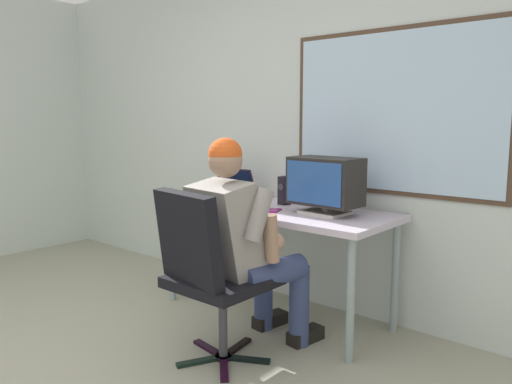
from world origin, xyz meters
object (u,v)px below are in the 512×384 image
Objects in this scene: office_chair at (207,266)px; wine_glass at (241,194)px; person_seated at (244,241)px; crt_monitor at (325,182)px; desk_speaker at (284,190)px; desk at (275,217)px; cd_case at (269,210)px; laptop at (229,191)px.

wine_glass is at bearing 117.19° from office_chair.
person_seated is 0.66m from crt_monitor.
office_chair is 4.95× the size of desk_speaker.
office_chair reaches higher than desk.
desk_speaker is (0.13, 0.30, 0.00)m from wine_glass.
wine_glass is at bearing -131.90° from desk.
desk_speaker is at bearing 164.43° from crt_monitor.
cd_case is (0.05, -0.13, 0.07)m from desk.
desk is at bearing -177.55° from crt_monitor.
desk is 11.96× the size of wine_glass.
desk_speaker is at bearing 108.75° from person_seated.
wine_glass reaches higher than cd_case.
office_chair is at bearing -62.81° from wine_glass.
crt_monitor reaches higher than laptop.
office_chair is 2.75× the size of laptop.
office_chair reaches higher than desk_speaker.
laptop is at bearing 127.32° from office_chair.
desk is at bearing 48.10° from wine_glass.
desk is at bearing 102.24° from office_chair.
person_seated reaches higher than cd_case.
laptop is at bearing -172.88° from desk_speaker.
desk is 0.21m from desk_speaker.
desk_speaker is (-0.23, 0.68, 0.20)m from person_seated.
desk_speaker is 0.29m from cd_case.
person_seated is at bearing -69.12° from desk.
office_chair is at bearing -79.70° from cd_case.
crt_monitor reaches higher than office_chair.
wine_glass is at bearing -168.96° from cd_case.
cd_case is (0.21, 0.04, -0.09)m from wine_glass.
crt_monitor is 0.58m from wine_glass.
wine_glass is (-0.54, -0.19, -0.10)m from crt_monitor.
laptop is at bearing 176.49° from crt_monitor.
cd_case is at bearing 11.04° from wine_glass.
desk is 0.28m from wine_glass.
cd_case is (0.55, -0.20, -0.05)m from laptop.
desk is 1.31× the size of person_seated.
cd_case is at bearing 100.30° from office_chair.
person_seated reaches higher than wine_glass.
desk_speaker is at bearing 105.68° from cd_case.
desk_speaker is at bearing 7.12° from laptop.
office_chair is 0.94m from crt_monitor.
crt_monitor is at bearing 23.74° from cd_case.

